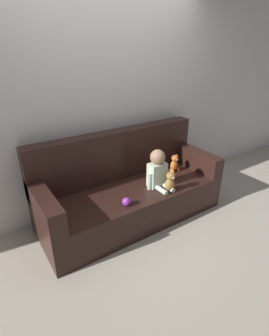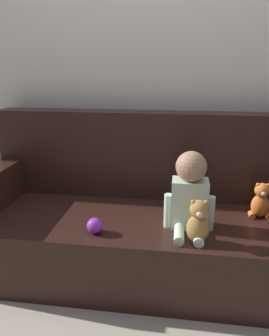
% 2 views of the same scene
% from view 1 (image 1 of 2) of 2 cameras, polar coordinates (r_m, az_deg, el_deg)
% --- Properties ---
extents(ground_plane, '(12.00, 12.00, 0.00)m').
position_cam_1_polar(ground_plane, '(3.27, -0.58, -10.51)').
color(ground_plane, '#B7AD99').
extents(wall_back, '(8.00, 0.05, 2.60)m').
position_cam_1_polar(wall_back, '(3.14, -5.87, 13.93)').
color(wall_back, silver).
rests_on(wall_back, ground_plane).
extents(couch, '(2.15, 0.83, 1.01)m').
position_cam_1_polar(couch, '(3.14, -1.35, -4.82)').
color(couch, black).
rests_on(couch, ground_plane).
extents(person_baby, '(0.29, 0.33, 0.45)m').
position_cam_1_polar(person_baby, '(2.99, 5.11, -0.42)').
color(person_baby, silver).
rests_on(person_baby, couch).
extents(teddy_bear_brown, '(0.12, 0.11, 0.25)m').
position_cam_1_polar(teddy_bear_brown, '(2.94, 7.77, -2.94)').
color(teddy_bear_brown, '#AD7A3D').
rests_on(teddy_bear_brown, couch).
extents(plush_toy_side, '(0.13, 0.10, 0.22)m').
position_cam_1_polar(plush_toy_side, '(3.43, 8.70, 0.98)').
color(plush_toy_side, orange).
rests_on(plush_toy_side, couch).
extents(toy_ball, '(0.09, 0.09, 0.09)m').
position_cam_1_polar(toy_ball, '(2.71, -1.77, -7.35)').
color(toy_ball, purple).
rests_on(toy_ball, couch).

